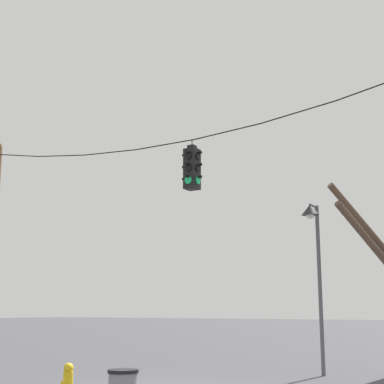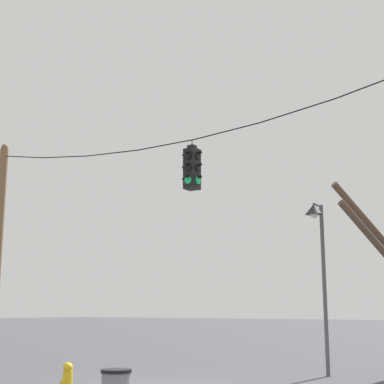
# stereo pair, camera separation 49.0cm
# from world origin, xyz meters

# --- Properties ---
(span_wire) EXTENTS (13.33, 0.03, 0.70)m
(span_wire) POSITION_xyz_m (-0.00, 0.29, 6.52)
(span_wire) COLOR black
(traffic_light_near_left_pole) EXTENTS (0.58, 0.58, 1.32)m
(traffic_light_near_left_pole) POSITION_xyz_m (0.88, 0.29, 5.52)
(traffic_light_near_left_pole) COLOR black
(street_lamp) EXTENTS (0.53, 0.92, 5.13)m
(street_lamp) POSITION_xyz_m (2.44, 4.83, 3.96)
(street_lamp) COLOR #515156
(street_lamp) RESTS_ON ground_plane
(fire_hydrant) EXTENTS (0.22, 0.30, 0.75)m
(fire_hydrant) POSITION_xyz_m (-0.97, -2.04, 0.38)
(fire_hydrant) COLOR gold
(fire_hydrant) RESTS_ON ground_plane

